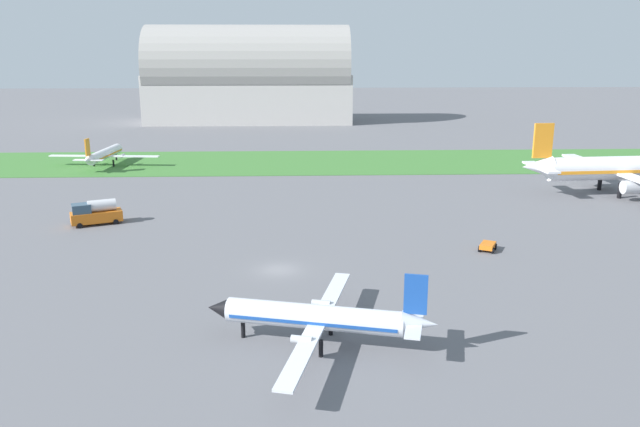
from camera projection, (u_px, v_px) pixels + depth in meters
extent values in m
plane|color=slate|center=(279.00, 270.00, 67.60)|extent=(600.00, 600.00, 0.00)
cube|color=#3D7533|center=(287.00, 162.00, 129.75)|extent=(360.00, 28.00, 0.08)
cylinder|color=silver|center=(314.00, 317.00, 50.19)|extent=(14.28, 5.41, 1.98)
cone|color=black|center=(219.00, 308.00, 51.79)|extent=(2.39, 2.36, 1.94)
cone|color=silver|center=(420.00, 323.00, 48.45)|extent=(3.12, 2.40, 1.78)
cube|color=#19479E|center=(314.00, 318.00, 50.23)|extent=(13.53, 5.26, 0.28)
cube|color=silver|center=(303.00, 353.00, 45.06)|extent=(4.01, 10.88, 0.20)
cube|color=silver|center=(332.00, 296.00, 55.34)|extent=(4.01, 10.88, 0.20)
cylinder|color=#B7BABF|center=(302.00, 340.00, 47.03)|extent=(1.69, 1.00, 0.63)
cylinder|color=#B7BABF|center=(321.00, 304.00, 53.60)|extent=(1.69, 1.00, 0.63)
cube|color=#19479E|center=(416.00, 294.00, 47.93)|extent=(1.78, 0.67, 3.16)
cube|color=silver|center=(413.00, 331.00, 47.23)|extent=(1.83, 2.97, 0.16)
cube|color=silver|center=(416.00, 316.00, 49.85)|extent=(1.83, 2.97, 0.16)
cylinder|color=black|center=(243.00, 329.00, 51.82)|extent=(0.36, 0.36, 1.38)
cylinder|color=black|center=(321.00, 348.00, 48.57)|extent=(0.36, 0.36, 1.38)
cylinder|color=black|center=(331.00, 327.00, 52.27)|extent=(0.36, 0.36, 1.38)
cylinder|color=white|center=(622.00, 168.00, 101.25)|extent=(24.62, 5.48, 3.73)
cone|color=white|center=(537.00, 167.00, 99.62)|extent=(4.98, 3.69, 3.36)
cube|color=orange|center=(622.00, 170.00, 101.32)|extent=(23.27, 5.45, 0.52)
cube|color=white|center=(591.00, 163.00, 109.16)|extent=(3.54, 16.41, 0.37)
cylinder|color=#B7BABF|center=(599.00, 174.00, 106.69)|extent=(4.21, 2.34, 2.05)
cylinder|color=#B7BABF|center=(635.00, 187.00, 96.68)|extent=(4.21, 2.34, 2.05)
cube|color=orange|center=(543.00, 141.00, 98.64)|extent=(3.08, 0.67, 5.43)
cube|color=white|center=(534.00, 165.00, 102.00)|extent=(2.37, 4.88, 0.30)
cube|color=white|center=(548.00, 170.00, 97.44)|extent=(2.37, 4.88, 0.30)
cylinder|color=black|center=(600.00, 183.00, 104.66)|extent=(0.67, 0.67, 2.37)
cylinder|color=black|center=(620.00, 191.00, 99.03)|extent=(0.67, 0.67, 2.37)
cylinder|color=white|center=(105.00, 154.00, 125.35)|extent=(3.21, 14.42, 1.99)
cone|color=black|center=(119.00, 148.00, 133.02)|extent=(2.11, 2.15, 1.95)
cone|color=white|center=(88.00, 160.00, 117.23)|extent=(2.02, 2.92, 1.79)
cube|color=orange|center=(105.00, 155.00, 125.39)|extent=(3.18, 13.63, 0.28)
cube|color=white|center=(77.00, 156.00, 125.31)|extent=(11.00, 2.32, 0.20)
cube|color=white|center=(131.00, 156.00, 124.80)|extent=(11.00, 2.32, 0.20)
cylinder|color=#B7BABF|center=(88.00, 155.00, 125.75)|extent=(0.77, 1.64, 0.64)
cylinder|color=#B7BABF|center=(123.00, 156.00, 125.43)|extent=(0.77, 1.64, 0.64)
cube|color=orange|center=(87.00, 147.00, 117.01)|extent=(0.39, 1.80, 3.18)
cube|color=white|center=(81.00, 160.00, 117.69)|extent=(2.87, 1.43, 0.16)
cube|color=white|center=(96.00, 160.00, 117.56)|extent=(2.87, 1.43, 0.16)
cylinder|color=black|center=(116.00, 157.00, 131.53)|extent=(0.36, 0.36, 1.39)
cylinder|color=black|center=(94.00, 163.00, 124.91)|extent=(0.36, 0.36, 1.39)
cylinder|color=black|center=(113.00, 163.00, 124.73)|extent=(0.36, 0.36, 1.39)
cube|color=orange|center=(488.00, 245.00, 73.80)|extent=(2.44, 2.82, 0.55)
cylinder|color=black|center=(483.00, 245.00, 74.92)|extent=(0.55, 0.74, 0.70)
cylinder|color=black|center=(496.00, 247.00, 74.29)|extent=(0.55, 0.74, 0.70)
cylinder|color=black|center=(480.00, 249.00, 73.46)|extent=(0.55, 0.74, 0.70)
cylinder|color=black|center=(493.00, 251.00, 72.83)|extent=(0.55, 0.74, 0.70)
cube|color=orange|center=(97.00, 217.00, 84.64)|extent=(6.92, 4.72, 1.40)
cylinder|color=silver|center=(102.00, 205.00, 84.58)|extent=(3.89, 2.79, 1.54)
cube|color=#334C60|center=(81.00, 209.00, 83.57)|extent=(2.94, 2.76, 1.20)
cylinder|color=black|center=(80.00, 226.00, 82.84)|extent=(0.74, 0.50, 0.70)
cylinder|color=black|center=(78.00, 221.00, 84.95)|extent=(0.74, 0.50, 0.70)
cylinder|color=black|center=(116.00, 222.00, 84.69)|extent=(0.74, 0.50, 0.70)
cylinder|color=black|center=(114.00, 218.00, 86.79)|extent=(0.74, 0.50, 0.70)
cube|color=#BCB7B2|center=(250.00, 98.00, 196.85)|extent=(62.26, 22.49, 14.61)
cylinder|color=gray|center=(249.00, 67.00, 194.40)|extent=(61.01, 24.74, 24.74)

